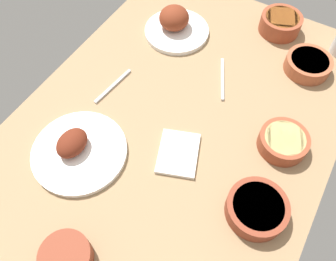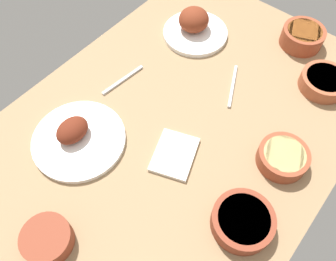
{
  "view_description": "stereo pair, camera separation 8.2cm",
  "coord_description": "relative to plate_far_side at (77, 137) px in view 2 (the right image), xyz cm",
  "views": [
    {
      "loc": [
        -45.41,
        -26.72,
        89.76
      ],
      "look_at": [
        0.0,
        0.0,
        6.0
      ],
      "focal_mm": 36.56,
      "sensor_mm": 36.0,
      "label": 1
    },
    {
      "loc": [
        -40.72,
        -33.44,
        89.76
      ],
      "look_at": [
        0.0,
        0.0,
        6.0
      ],
      "focal_mm": 36.56,
      "sensor_mm": 36.0,
      "label": 2
    }
  ],
  "objects": [
    {
      "name": "plate_center_main",
      "position": [
        57.34,
        1.2,
        1.41
      ],
      "size": [
        22.96,
        22.96,
        9.31
      ],
      "color": "white",
      "rests_on": "dining_table"
    },
    {
      "name": "plate_far_side",
      "position": [
        0.0,
        0.0,
        0.0
      ],
      "size": [
        26.89,
        26.89,
        7.06
      ],
      "color": "white",
      "rests_on": "dining_table"
    },
    {
      "name": "spoon_loose",
      "position": [
        45.29,
        -23.45,
        -1.32
      ],
      "size": [
        16.06,
        8.47,
        0.8
      ],
      "primitive_type": "cube",
      "rotation": [
        0.0,
        0.0,
        0.45
      ],
      "color": "silver",
      "rests_on": "dining_table"
    },
    {
      "name": "fork_loose",
      "position": [
        24.7,
        5.56,
        -1.32
      ],
      "size": [
        16.73,
        2.81,
        0.8
      ],
      "primitive_type": "cube",
      "rotation": [
        0.0,
        0.0,
        3.03
      ],
      "color": "silver",
      "rests_on": "dining_table"
    },
    {
      "name": "bowl_pasta",
      "position": [
        31.24,
        -48.88,
        0.89
      ],
      "size": [
        13.94,
        13.94,
        4.75
      ],
      "color": "brown",
      "rests_on": "dining_table"
    },
    {
      "name": "folded_napkin",
      "position": [
        13.87,
        -24.7,
        -1.12
      ],
      "size": [
        17.02,
        15.2,
        1.2
      ],
      "primitive_type": "cube",
      "rotation": [
        0.0,
        0.0,
        0.36
      ],
      "color": "white",
      "rests_on": "dining_table"
    },
    {
      "name": "bowl_sauce",
      "position": [
        -24.3,
        -16.19,
        0.98
      ],
      "size": [
        12.18,
        12.18,
        4.93
      ],
      "color": "brown",
      "rests_on": "dining_table"
    },
    {
      "name": "bowl_potatoes",
      "position": [
        63.46,
        -45.53,
        0.85
      ],
      "size": [
        14.86,
        14.86,
        4.67
      ],
      "color": "#A35133",
      "rests_on": "dining_table"
    },
    {
      "name": "bowl_soup",
      "position": [
        76.7,
        -30.82,
        1.63
      ],
      "size": [
        14.39,
        14.39,
        6.19
      ],
      "color": "brown",
      "rests_on": "dining_table"
    },
    {
      "name": "bowl_cream",
      "position": [
        9.2,
        -50.01,
        0.95
      ],
      "size": [
        15.66,
        15.66,
        4.86
      ],
      "color": "brown",
      "rests_on": "dining_table"
    },
    {
      "name": "dining_table",
      "position": [
        18.19,
        -18.79,
        -3.72
      ],
      "size": [
        140.0,
        90.0,
        4.0
      ],
      "primitive_type": "cube",
      "color": "#937551",
      "rests_on": "ground"
    }
  ]
}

